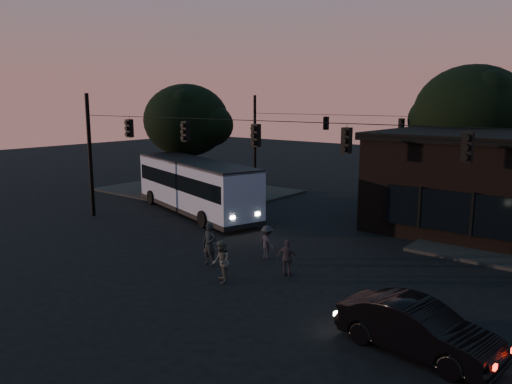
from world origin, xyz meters
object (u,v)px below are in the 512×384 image
Objects in this scene: car at (417,328)px; pedestrian_c at (287,258)px; pedestrian_b at (221,262)px; bus at (195,184)px; pedestrian_a at (209,244)px; pedestrian_d at (267,242)px.

pedestrian_c is at bearing 72.89° from car.
car is 8.15m from pedestrian_b.
bus is at bearing 70.63° from car.
bus is at bearing -178.02° from pedestrian_b.
bus is at bearing -45.93° from pedestrian_c.
car is at bearing -14.19° from pedestrian_a.
car is 7.12m from pedestrian_c.
pedestrian_c is at bearing -9.77° from bus.
pedestrian_b reaches higher than car.
pedestrian_b is 1.10× the size of pedestrian_c.
bus is 7.99× the size of pedestrian_c.
bus reaches higher than pedestrian_c.
pedestrian_a reaches higher than pedestrian_d.
car is at bearing -8.50° from bus.
pedestrian_d is (1.39, 2.30, -0.17)m from pedestrian_a.
pedestrian_b is at bearing 92.14° from car.
pedestrian_c is (-6.52, 2.88, 0.01)m from car.
pedestrian_c is at bearing 163.80° from pedestrian_d.
pedestrian_b is (9.66, -8.06, -1.04)m from bus.
pedestrian_d is (-0.42, 3.52, -0.08)m from pedestrian_b.
pedestrian_d is at bearing 138.67° from pedestrian_b.
bus reaches higher than pedestrian_a.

